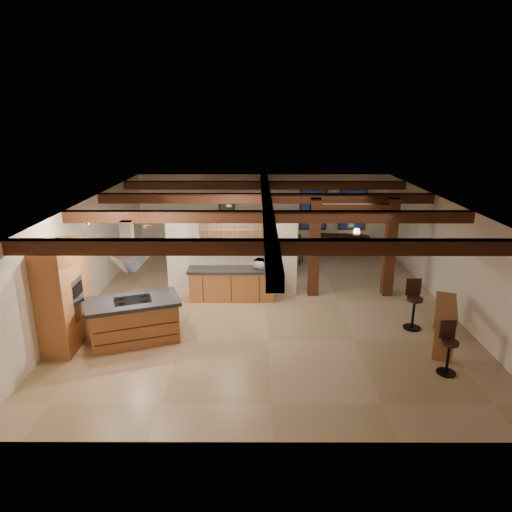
{
  "coord_description": "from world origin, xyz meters",
  "views": [
    {
      "loc": [
        -0.26,
        -12.24,
        5.12
      ],
      "look_at": [
        -0.3,
        0.5,
        1.2
      ],
      "focal_mm": 32.0,
      "sensor_mm": 36.0,
      "label": 1
    }
  ],
  "objects_px": {
    "kitchen_island": "(134,320)",
    "dining_table": "(273,259)",
    "sofa": "(341,240)",
    "bar_counter": "(445,318)"
  },
  "relations": [
    {
      "from": "kitchen_island",
      "to": "bar_counter",
      "type": "distance_m",
      "value": 7.23
    },
    {
      "from": "sofa",
      "to": "bar_counter",
      "type": "distance_m",
      "value": 8.14
    },
    {
      "from": "dining_table",
      "to": "bar_counter",
      "type": "bearing_deg",
      "value": -38.55
    },
    {
      "from": "kitchen_island",
      "to": "sofa",
      "type": "height_order",
      "value": "kitchen_island"
    },
    {
      "from": "kitchen_island",
      "to": "sofa",
      "type": "bearing_deg",
      "value": 51.62
    },
    {
      "from": "kitchen_island",
      "to": "dining_table",
      "type": "height_order",
      "value": "kitchen_island"
    },
    {
      "from": "dining_table",
      "to": "sofa",
      "type": "relative_size",
      "value": 0.72
    },
    {
      "from": "dining_table",
      "to": "sofa",
      "type": "distance_m",
      "value": 3.65
    },
    {
      "from": "kitchen_island",
      "to": "sofa",
      "type": "xyz_separation_m",
      "value": [
        6.26,
        7.9,
        -0.18
      ]
    },
    {
      "from": "sofa",
      "to": "bar_counter",
      "type": "relative_size",
      "value": 1.24
    }
  ]
}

